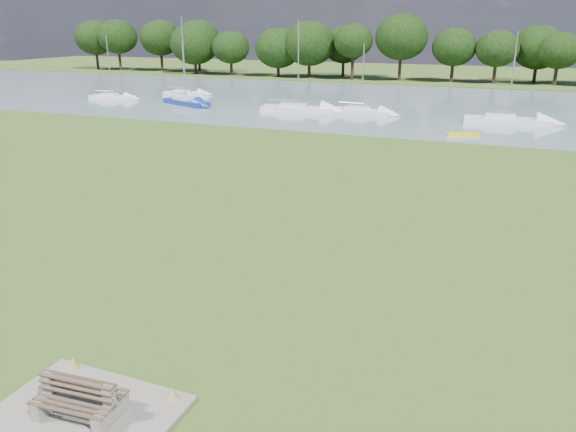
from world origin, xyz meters
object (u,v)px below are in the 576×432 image
at_px(sailboat_5, 361,110).
at_px(sailboat_0, 184,92).
at_px(kayak, 463,134).
at_px(sailboat_7, 506,118).
at_px(sailboat_1, 297,107).
at_px(sailboat_9, 112,96).
at_px(sailboat_6, 186,100).
at_px(bench_pair, 80,399).

bearing_deg(sailboat_5, sailboat_0, 172.50).
height_order(kayak, sailboat_7, sailboat_7).
distance_m(sailboat_1, sailboat_5, 6.55).
bearing_deg(sailboat_1, sailboat_9, 172.29).
distance_m(kayak, sailboat_6, 31.45).
relative_size(sailboat_6, sailboat_7, 1.17).
relative_size(sailboat_7, sailboat_9, 1.09).
relative_size(kayak, sailboat_9, 0.35).
height_order(kayak, sailboat_1, sailboat_1).
height_order(sailboat_6, sailboat_7, sailboat_6).
distance_m(sailboat_0, sailboat_6, 9.33).
bearing_deg(sailboat_5, sailboat_7, 5.28).
relative_size(bench_pair, sailboat_1, 0.22).
bearing_deg(sailboat_7, bench_pair, -102.82).
relative_size(kayak, sailboat_6, 0.27).
xyz_separation_m(sailboat_5, sailboat_7, (13.73, -0.61, 0.03)).
bearing_deg(sailboat_0, bench_pair, -74.93).
relative_size(sailboat_1, sailboat_7, 1.12).
xyz_separation_m(bench_pair, sailboat_0, (-31.18, 53.94, -0.08)).
height_order(sailboat_6, sailboat_9, sailboat_6).
bearing_deg(sailboat_6, sailboat_7, 25.14).
relative_size(kayak, sailboat_7, 0.32).
bearing_deg(sailboat_9, sailboat_5, -8.62).
xyz_separation_m(kayak, sailboat_6, (-30.59, 7.29, 0.38)).
bearing_deg(sailboat_7, sailboat_0, 165.42).
distance_m(kayak, sailboat_5, 13.59).
distance_m(sailboat_1, sailboat_9, 24.24).
height_order(bench_pair, kayak, bench_pair).
relative_size(kayak, sailboat_0, 0.39).
distance_m(sailboat_7, sailboat_9, 44.45).
relative_size(bench_pair, sailboat_7, 0.25).
relative_size(kayak, sailboat_1, 0.29).
xyz_separation_m(sailboat_6, sailboat_9, (-10.90, 0.87, -0.09)).
height_order(bench_pair, sailboat_7, sailboat_7).
bearing_deg(sailboat_6, bench_pair, -36.02).
distance_m(bench_pair, sailboat_9, 59.79).
bearing_deg(sailboat_9, kayak, -19.96).
height_order(sailboat_1, sailboat_5, sailboat_1).
distance_m(sailboat_6, sailboat_7, 33.55).
relative_size(sailboat_0, sailboat_7, 0.82).
distance_m(sailboat_1, sailboat_7, 20.22).
xyz_separation_m(sailboat_0, sailboat_9, (-5.79, -6.94, 0.03)).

